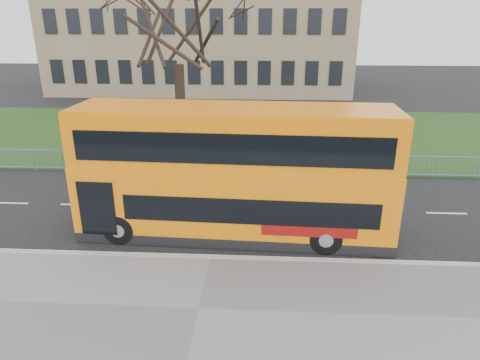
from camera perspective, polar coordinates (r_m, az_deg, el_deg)
name	(u,v)px	position (r m, az deg, el deg)	size (l,w,h in m)	color
ground	(216,237)	(15.36, -3.25, -7.63)	(120.00, 120.00, 0.00)	black
kerb	(210,258)	(14.00, -3.96, -10.39)	(80.00, 0.20, 0.14)	#9C9D9F
grass_verge	(239,134)	(28.70, -0.13, 6.15)	(80.00, 15.40, 0.08)	#213D16
guard_railing	(230,164)	(21.19, -1.34, 2.21)	(40.00, 0.12, 1.10)	#6588B3
bare_tree	(178,46)	(23.91, -8.31, 17.27)	(8.17, 8.17, 11.67)	black
civic_building	(204,21)	(48.87, -4.89, 20.39)	(30.00, 15.00, 14.00)	#856C54
yellow_bus	(234,170)	(14.67, -0.78, 1.37)	(10.89, 3.01, 4.52)	orange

